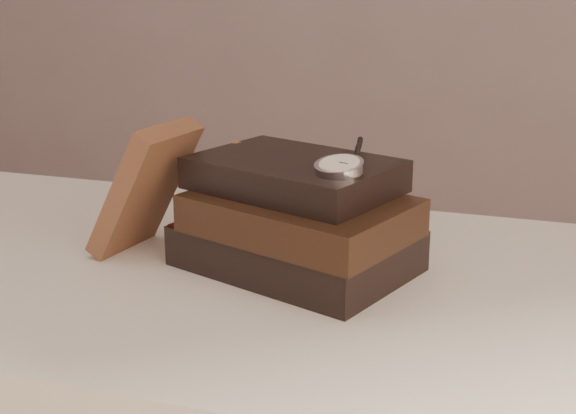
% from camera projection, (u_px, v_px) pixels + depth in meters
% --- Properties ---
extents(table, '(1.00, 0.60, 0.75)m').
position_uv_depth(table, '(193.00, 331.00, 0.98)').
color(table, silver).
rests_on(table, ground).
extents(book_stack, '(0.31, 0.26, 0.13)m').
position_uv_depth(book_stack, '(297.00, 219.00, 0.92)').
color(book_stack, black).
rests_on(book_stack, table).
extents(journal, '(0.13, 0.13, 0.17)m').
position_uv_depth(journal, '(145.00, 188.00, 0.96)').
color(journal, '#45291A').
rests_on(journal, table).
extents(pocket_watch, '(0.07, 0.16, 0.02)m').
position_uv_depth(pocket_watch, '(341.00, 165.00, 0.85)').
color(pocket_watch, silver).
rests_on(pocket_watch, book_stack).
extents(eyeglasses, '(0.15, 0.16, 0.05)m').
position_uv_depth(eyeglasses, '(281.00, 180.00, 1.04)').
color(eyeglasses, silver).
rests_on(eyeglasses, book_stack).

